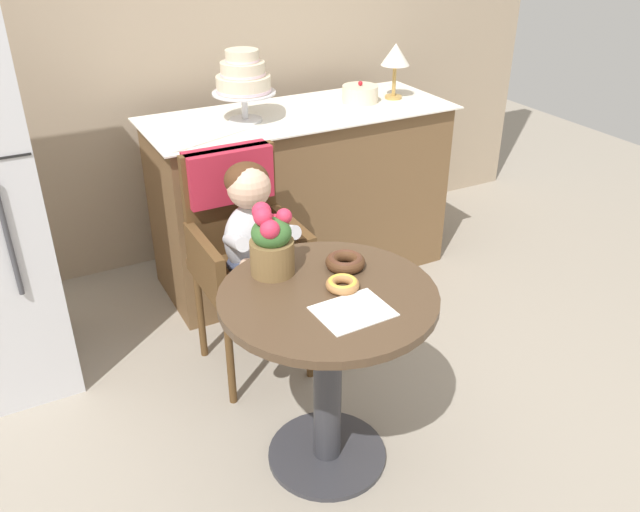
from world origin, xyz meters
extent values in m
plane|color=gray|center=(0.00, 0.00, 0.00)|extent=(8.00, 8.00, 0.00)
cube|color=tan|center=(0.00, 1.85, 1.35)|extent=(4.80, 0.10, 2.70)
cylinder|color=#4C3826|center=(0.00, 0.00, 0.70)|extent=(0.72, 0.72, 0.03)
cylinder|color=#333338|center=(0.00, 0.00, 0.34)|extent=(0.10, 0.10, 0.69)
cylinder|color=#333338|center=(0.00, 0.00, 0.01)|extent=(0.44, 0.44, 0.02)
cube|color=brown|center=(-0.02, 0.63, 0.47)|extent=(0.42, 0.42, 0.04)
cube|color=brown|center=(-0.02, 0.82, 0.72)|extent=(0.40, 0.04, 0.46)
cube|color=brown|center=(-0.21, 0.63, 0.58)|extent=(0.04, 0.38, 0.18)
cube|color=brown|center=(0.17, 0.63, 0.58)|extent=(0.04, 0.38, 0.18)
cube|color=#B22338|center=(-0.02, 0.82, 0.84)|extent=(0.36, 0.11, 0.22)
cylinder|color=brown|center=(-0.20, 0.45, 0.23)|extent=(0.03, 0.03, 0.45)
cylinder|color=brown|center=(0.16, 0.45, 0.23)|extent=(0.03, 0.03, 0.45)
cylinder|color=brown|center=(-0.20, 0.81, 0.23)|extent=(0.03, 0.03, 0.45)
cylinder|color=brown|center=(0.16, 0.81, 0.23)|extent=(0.03, 0.03, 0.45)
ellipsoid|color=silver|center=(-0.02, 0.61, 0.64)|extent=(0.22, 0.16, 0.30)
sphere|color=#E0B293|center=(-0.02, 0.60, 0.87)|extent=(0.17, 0.17, 0.17)
ellipsoid|color=#4C2D19|center=(-0.02, 0.62, 0.89)|extent=(0.17, 0.17, 0.14)
cylinder|color=silver|center=(-0.11, 0.52, 0.69)|extent=(0.08, 0.23, 0.13)
sphere|color=#E0B293|center=(-0.10, 0.44, 0.62)|extent=(0.06, 0.06, 0.06)
cylinder|color=silver|center=(0.08, 0.52, 0.69)|extent=(0.08, 0.23, 0.13)
sphere|color=#E0B293|center=(0.07, 0.44, 0.62)|extent=(0.06, 0.06, 0.06)
cylinder|color=#3F4760|center=(-0.07, 0.53, 0.53)|extent=(0.09, 0.22, 0.09)
cylinder|color=#3F4760|center=(-0.07, 0.42, 0.36)|extent=(0.08, 0.08, 0.26)
cylinder|color=#3F4760|center=(0.04, 0.53, 0.53)|extent=(0.09, 0.22, 0.09)
cylinder|color=#3F4760|center=(0.04, 0.42, 0.36)|extent=(0.08, 0.08, 0.26)
cube|color=white|center=(0.01, -0.13, 0.72)|extent=(0.23, 0.19, 0.00)
torus|color=#4C2D19|center=(0.13, 0.12, 0.74)|extent=(0.14, 0.14, 0.04)
torus|color=#512D1E|center=(0.13, 0.12, 0.75)|extent=(0.12, 0.12, 0.02)
torus|color=#AD7542|center=(0.05, 0.00, 0.74)|extent=(0.11, 0.11, 0.03)
torus|color=gold|center=(0.05, 0.00, 0.75)|extent=(0.10, 0.10, 0.02)
cylinder|color=brown|center=(-0.10, 0.20, 0.78)|extent=(0.15, 0.15, 0.12)
ellipsoid|color=#38662D|center=(-0.10, 0.20, 0.87)|extent=(0.14, 0.14, 0.10)
sphere|color=#D82D4C|center=(-0.05, 0.21, 0.92)|extent=(0.05, 0.05, 0.05)
sphere|color=#D82D4C|center=(-0.07, 0.25, 0.89)|extent=(0.05, 0.05, 0.05)
sphere|color=#D82D4C|center=(-0.12, 0.24, 0.94)|extent=(0.07, 0.07, 0.07)
sphere|color=#D82D4C|center=(-0.13, 0.20, 0.94)|extent=(0.06, 0.06, 0.06)
sphere|color=#D82D4C|center=(-0.12, 0.17, 0.90)|extent=(0.07, 0.07, 0.07)
sphere|color=#D82D4C|center=(-0.08, 0.18, 0.88)|extent=(0.06, 0.06, 0.06)
cube|color=brown|center=(0.55, 1.30, 0.45)|extent=(1.50, 0.56, 0.90)
cube|color=white|center=(0.55, 1.30, 0.90)|extent=(1.56, 0.62, 0.01)
cylinder|color=silver|center=(0.26, 1.30, 0.91)|extent=(0.16, 0.16, 0.01)
cylinder|color=silver|center=(0.26, 1.30, 0.97)|extent=(0.03, 0.03, 0.12)
cylinder|color=silver|center=(0.26, 1.30, 1.03)|extent=(0.30, 0.30, 0.01)
cylinder|color=beige|center=(0.26, 1.30, 1.08)|extent=(0.26, 0.25, 0.08)
cylinder|color=silver|center=(0.26, 1.30, 1.05)|extent=(0.26, 0.26, 0.01)
cylinder|color=beige|center=(0.26, 1.30, 1.14)|extent=(0.21, 0.21, 0.06)
cylinder|color=silver|center=(0.26, 1.30, 1.12)|extent=(0.21, 0.21, 0.01)
cylinder|color=beige|center=(0.26, 1.30, 1.20)|extent=(0.15, 0.15, 0.05)
cylinder|color=silver|center=(0.26, 1.30, 1.18)|extent=(0.16, 0.16, 0.01)
cylinder|color=beige|center=(0.91, 1.32, 0.94)|extent=(0.19, 0.19, 0.09)
sphere|color=red|center=(0.91, 1.32, 1.00)|extent=(0.02, 0.02, 0.02)
cylinder|color=#B28C47|center=(1.10, 1.30, 0.91)|extent=(0.09, 0.09, 0.01)
cylinder|color=#B28C47|center=(1.10, 1.30, 0.99)|extent=(0.02, 0.02, 0.16)
cone|color=silver|center=(1.10, 1.30, 1.13)|extent=(0.15, 0.15, 0.11)
cylinder|color=#3F3F44|center=(-0.87, 0.79, 0.77)|extent=(0.02, 0.02, 0.45)
camera|label=1|loc=(-0.87, -1.57, 1.84)|focal=36.83mm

